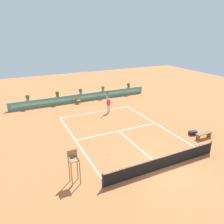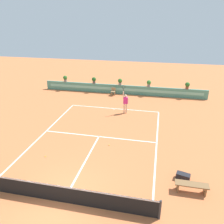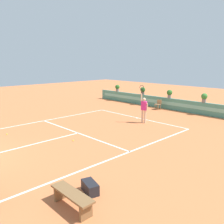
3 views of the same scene
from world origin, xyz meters
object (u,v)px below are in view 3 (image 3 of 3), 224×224
object	(u,v)px
potted_plant_far_left	(117,88)
potted_plant_left	(143,90)
potted_plant_centre	(170,93)
bench_courtside	(72,197)
tennis_ball_near_baseline	(7,134)
ball_kid_chair	(158,104)
tennis_ball_mid_court	(73,140)
potted_plant_right	(204,97)
gear_bag	(90,187)
tennis_player	(144,108)

from	to	relation	value
potted_plant_far_left	potted_plant_left	bearing A→B (deg)	0.00
potted_plant_centre	potted_plant_far_left	size ratio (longest dim) A/B	1.00
bench_courtside	tennis_ball_near_baseline	size ratio (longest dim) A/B	23.53
ball_kid_chair	potted_plant_left	size ratio (longest dim) A/B	1.17
tennis_ball_mid_court	potted_plant_right	bearing A→B (deg)	80.44
tennis_ball_near_baseline	potted_plant_left	xyz separation A→B (m)	(-0.69, 13.15, 1.38)
gear_bag	potted_plant_left	distance (m)	16.21
potted_plant_centre	bench_courtside	bearing A→B (deg)	-66.86
gear_bag	bench_courtside	bearing A→B (deg)	-70.68
gear_bag	tennis_ball_mid_court	bearing A→B (deg)	151.27
tennis_player	tennis_ball_near_baseline	world-z (taller)	tennis_player
gear_bag	tennis_ball_near_baseline	size ratio (longest dim) A/B	10.29
tennis_player	potted_plant_left	distance (m)	6.93
ball_kid_chair	tennis_ball_mid_court	world-z (taller)	ball_kid_chair
potted_plant_right	ball_kid_chair	bearing A→B (deg)	-168.93
tennis_player	potted_plant_right	distance (m)	5.60
gear_bag	potted_plant_far_left	distance (m)	18.32
tennis_ball_mid_court	potted_plant_left	distance (m)	11.90
ball_kid_chair	tennis_ball_near_baseline	distance (m)	12.54
bench_courtside	gear_bag	world-z (taller)	bench_courtside
gear_bag	tennis_player	bearing A→B (deg)	118.26
gear_bag	potted_plant_right	world-z (taller)	potted_plant_right
ball_kid_chair	gear_bag	size ratio (longest dim) A/B	1.21
bench_courtside	potted_plant_centre	world-z (taller)	potted_plant_centre
bench_courtside	tennis_ball_near_baseline	world-z (taller)	bench_courtside
tennis_ball_near_baseline	potted_plant_left	world-z (taller)	potted_plant_left
ball_kid_chair	potted_plant_right	size ratio (longest dim) A/B	1.17
tennis_ball_near_baseline	tennis_ball_mid_court	distance (m)	4.14
tennis_ball_near_baseline	potted_plant_far_left	bearing A→B (deg)	107.45
tennis_player	tennis_ball_mid_court	size ratio (longest dim) A/B	38.01
potted_plant_centre	tennis_ball_near_baseline	bearing A→B (deg)	-99.85
tennis_player	potted_plant_far_left	distance (m)	9.50
bench_courtside	tennis_ball_near_baseline	distance (m)	8.56
potted_plant_centre	potted_plant_far_left	xyz separation A→B (m)	(-6.42, 0.00, 0.00)
potted_plant_left	gear_bag	bearing A→B (deg)	-56.89
bench_courtside	gear_bag	size ratio (longest dim) A/B	2.29
tennis_player	potted_plant_centre	distance (m)	5.53
ball_kid_chair	tennis_player	world-z (taller)	tennis_player
tennis_ball_near_baseline	potted_plant_far_left	world-z (taller)	potted_plant_far_left
tennis_ball_mid_court	potted_plant_left	bearing A→B (deg)	111.06
potted_plant_far_left	potted_plant_centre	bearing A→B (deg)	0.00
ball_kid_chair	potted_plant_centre	size ratio (longest dim) A/B	1.17
bench_courtside	potted_plant_left	distance (m)	17.13
potted_plant_right	tennis_player	bearing A→B (deg)	-107.58
tennis_ball_mid_court	potted_plant_far_left	world-z (taller)	potted_plant_far_left
potted_plant_left	bench_courtside	bearing A→B (deg)	-57.66
tennis_ball_near_baseline	potted_plant_left	bearing A→B (deg)	93.01
ball_kid_chair	potted_plant_centre	distance (m)	1.33
ball_kid_chair	potted_plant_far_left	world-z (taller)	potted_plant_far_left
gear_bag	tennis_ball_mid_court	distance (m)	5.23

